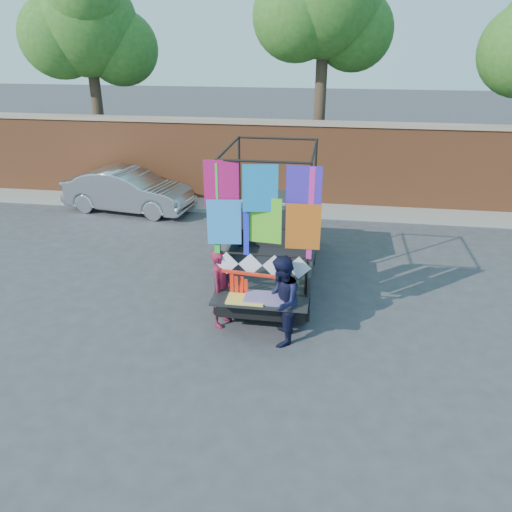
# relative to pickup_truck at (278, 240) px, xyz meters

# --- Properties ---
(ground) EXTENTS (90.00, 90.00, 0.00)m
(ground) POSITION_rel_pickup_truck_xyz_m (-0.42, -1.96, -0.79)
(ground) COLOR #38383A
(ground) RESTS_ON ground
(brick_wall) EXTENTS (30.00, 0.45, 2.61)m
(brick_wall) POSITION_rel_pickup_truck_xyz_m (-0.42, 5.04, 0.54)
(brick_wall) COLOR #98502C
(brick_wall) RESTS_ON ground
(curb) EXTENTS (30.00, 1.20, 0.12)m
(curb) POSITION_rel_pickup_truck_xyz_m (-0.42, 4.34, -0.73)
(curb) COLOR gray
(curb) RESTS_ON ground
(tree_left) EXTENTS (4.20, 3.30, 7.05)m
(tree_left) POSITION_rel_pickup_truck_xyz_m (-6.90, 6.15, 4.33)
(tree_left) COLOR #38281C
(tree_left) RESTS_ON ground
(tree_mid) EXTENTS (4.20, 3.30, 7.73)m
(tree_mid) POSITION_rel_pickup_truck_xyz_m (0.60, 6.15, 4.91)
(tree_mid) COLOR #38281C
(tree_mid) RESTS_ON ground
(pickup_truck) EXTENTS (1.98, 4.98, 3.13)m
(pickup_truck) POSITION_rel_pickup_truck_xyz_m (0.00, 0.00, 0.00)
(pickup_truck) COLOR black
(pickup_truck) RESTS_ON ground
(sedan) EXTENTS (4.07, 1.90, 1.29)m
(sedan) POSITION_rel_pickup_truck_xyz_m (-4.98, 3.59, -0.14)
(sedan) COLOR #ACADB3
(sedan) RESTS_ON ground
(woman) EXTENTS (0.49, 0.62, 1.50)m
(woman) POSITION_rel_pickup_truck_xyz_m (-0.76, -2.39, -0.04)
(woman) COLOR maroon
(woman) RESTS_ON ground
(man) EXTENTS (0.64, 0.81, 1.62)m
(man) POSITION_rel_pickup_truck_xyz_m (0.38, -2.82, 0.02)
(man) COLOR #141532
(man) RESTS_ON ground
(streamer_bundle) EXTENTS (1.03, 0.16, 0.71)m
(streamer_bundle) POSITION_rel_pickup_truck_xyz_m (-0.30, -2.62, 0.19)
(streamer_bundle) COLOR red
(streamer_bundle) RESTS_ON ground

